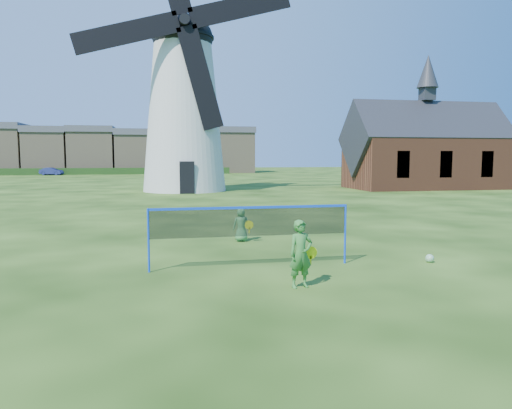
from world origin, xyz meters
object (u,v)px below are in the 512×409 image
object	(u,v)px
chapel	(425,151)
play_ball	(430,258)
car_right	(52,171)
player_girl	(301,254)
windmill	(184,104)
badminton_net	(251,223)
player_boy	(241,225)

from	to	relation	value
chapel	play_ball	bearing A→B (deg)	-120.17
car_right	player_girl	bearing A→B (deg)	-148.83
player_girl	play_ball	size ratio (longest dim) A/B	6.59
windmill	badminton_net	bearing A→B (deg)	-89.77
play_ball	car_right	distance (m)	69.36
chapel	play_ball	xyz separation A→B (m)	(-15.87, -27.31, -3.11)
chapel	car_right	size ratio (longest dim) A/B	4.02
badminton_net	player_boy	distance (m)	3.86
badminton_net	play_ball	world-z (taller)	badminton_net
badminton_net	car_right	distance (m)	67.63
play_ball	car_right	xyz separation A→B (m)	(-22.46, 65.63, 0.44)
player_boy	car_right	size ratio (longest dim) A/B	0.33
windmill	player_boy	world-z (taller)	windmill
windmill	play_ball	world-z (taller)	windmill
chapel	badminton_net	bearing A→B (deg)	-127.40
windmill	car_right	distance (m)	41.83
chapel	car_right	world-z (taller)	chapel
player_boy	car_right	xyz separation A→B (m)	(-18.14, 61.47, -0.00)
player_girl	play_ball	xyz separation A→B (m)	(4.04, 1.68, -0.61)
player_girl	play_ball	bearing A→B (deg)	12.48
player_boy	play_ball	xyz separation A→B (m)	(4.32, -4.15, -0.44)
chapel	player_girl	distance (m)	35.26
windmill	player_girl	xyz separation A→B (m)	(0.80, -29.91, -6.22)
player_boy	car_right	distance (m)	64.09
badminton_net	car_right	world-z (taller)	badminton_net
player_boy	windmill	bearing A→B (deg)	-83.88
windmill	car_right	world-z (taller)	windmill
player_girl	player_boy	distance (m)	5.84
play_ball	player_boy	bearing A→B (deg)	136.14
windmill	player_girl	bearing A→B (deg)	-88.47
play_ball	car_right	world-z (taller)	car_right
windmill	play_ball	size ratio (longest dim) A/B	94.49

